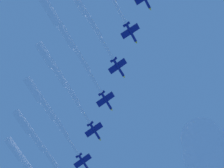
{
  "coord_description": "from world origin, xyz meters",
  "views": [
    {
      "loc": [
        -73.84,
        -29.13,
        4.51
      ],
      "look_at": [
        0.0,
        0.0,
        216.12
      ],
      "focal_mm": 85.74,
      "sensor_mm": 36.0,
      "label": 1
    }
  ],
  "objects_px": {
    "jet_lead": "(28,166)",
    "jet_port_inner": "(36,140)",
    "jet_starboard_inner": "(47,109)",
    "jet_port_outer": "(77,1)",
    "jet_starboard_mid": "(65,34)",
    "jet_port_mid": "(59,75)"
  },
  "relations": [
    {
      "from": "jet_port_mid",
      "to": "jet_port_outer",
      "type": "height_order",
      "value": "jet_port_mid"
    },
    {
      "from": "jet_lead",
      "to": "jet_starboard_inner",
      "type": "height_order",
      "value": "jet_lead"
    },
    {
      "from": "jet_port_outer",
      "to": "jet_port_mid",
      "type": "bearing_deg",
      "value": 36.68
    },
    {
      "from": "jet_starboard_mid",
      "to": "jet_starboard_inner",
      "type": "bearing_deg",
      "value": 36.29
    },
    {
      "from": "jet_port_mid",
      "to": "jet_starboard_mid",
      "type": "relative_size",
      "value": 0.9
    },
    {
      "from": "jet_lead",
      "to": "jet_port_inner",
      "type": "relative_size",
      "value": 1.01
    },
    {
      "from": "jet_port_inner",
      "to": "jet_port_mid",
      "type": "height_order",
      "value": "jet_port_mid"
    },
    {
      "from": "jet_starboard_inner",
      "to": "jet_port_outer",
      "type": "relative_size",
      "value": 0.93
    },
    {
      "from": "jet_port_inner",
      "to": "jet_starboard_mid",
      "type": "distance_m",
      "value": 49.79
    },
    {
      "from": "jet_starboard_inner",
      "to": "jet_port_outer",
      "type": "distance_m",
      "value": 48.36
    },
    {
      "from": "jet_lead",
      "to": "jet_starboard_inner",
      "type": "relative_size",
      "value": 1.01
    },
    {
      "from": "jet_port_inner",
      "to": "jet_port_outer",
      "type": "relative_size",
      "value": 0.93
    },
    {
      "from": "jet_port_inner",
      "to": "jet_port_mid",
      "type": "relative_size",
      "value": 1.0
    },
    {
      "from": "jet_port_mid",
      "to": "jet_port_outer",
      "type": "bearing_deg",
      "value": -143.32
    },
    {
      "from": "jet_starboard_mid",
      "to": "jet_lead",
      "type": "bearing_deg",
      "value": 38.53
    },
    {
      "from": "jet_starboard_mid",
      "to": "jet_port_outer",
      "type": "bearing_deg",
      "value": -137.18
    },
    {
      "from": "jet_starboard_inner",
      "to": "jet_starboard_mid",
      "type": "bearing_deg",
      "value": -143.71
    },
    {
      "from": "jet_starboard_inner",
      "to": "jet_starboard_mid",
      "type": "xyz_separation_m",
      "value": [
        -27.42,
        -20.13,
        0.35
      ]
    },
    {
      "from": "jet_lead",
      "to": "jet_starboard_inner",
      "type": "xyz_separation_m",
      "value": [
        -23.49,
        -20.41,
        -2.13
      ]
    },
    {
      "from": "jet_lead",
      "to": "jet_port_outer",
      "type": "relative_size",
      "value": 0.94
    },
    {
      "from": "jet_port_inner",
      "to": "jet_starboard_inner",
      "type": "xyz_separation_m",
      "value": [
        -11.88,
        -10.42,
        0.46
      ]
    },
    {
      "from": "jet_port_inner",
      "to": "jet_port_outer",
      "type": "distance_m",
      "value": 64.15
    }
  ]
}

